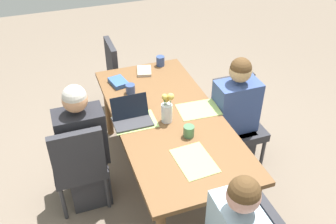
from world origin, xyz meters
The scene contains 17 objects.
ground_plane centered at (0.00, 0.00, 0.00)m, with size 10.00×10.00×0.00m, color #756656.
dining_table centered at (0.00, 0.00, 0.67)m, with size 1.95×0.90×0.76m.
chair_far_left_near centered at (-0.03, 0.80, 0.50)m, with size 0.44×0.44×0.90m.
person_far_left_near centered at (0.05, 0.74, 0.53)m, with size 0.36×0.40×1.19m.
chair_near_left_mid centered at (0.09, -0.73, 0.50)m, with size 0.44×0.44×0.90m.
person_near_left_mid centered at (0.02, -0.67, 0.53)m, with size 0.36×0.40×1.19m.
chair_head_right_right_near centered at (1.30, 0.10, 0.50)m, with size 0.44×0.44×0.90m.
flower_vase centered at (-0.05, 0.03, 0.88)m, with size 0.09×0.10×0.28m.
placemat_far_left_near centered at (0.02, 0.29, 0.76)m, with size 0.36×0.26×0.00m, color #9EBC66.
placemat_near_left_mid centered at (0.01, -0.29, 0.76)m, with size 0.36×0.26×0.00m, color #9EBC66.
placemat_head_left_left_far centered at (-0.59, 0.00, 0.76)m, with size 0.36×0.26×0.00m, color #9EBC66.
laptop_far_left_near centered at (0.04, 0.31, 0.80)m, with size 0.22×0.32×0.21m.
coffee_mug_near_left centered at (-0.30, -0.07, 0.81)m, with size 0.09×0.09×0.10m, color #47704C.
coffee_mug_near_right centered at (0.89, -0.23, 0.81)m, with size 0.09×0.09×0.10m, color #33477A.
coffee_mug_centre_left centered at (0.48, 0.20, 0.80)m, with size 0.09×0.09×0.09m, color #33477A.
book_red_cover centered at (0.81, -0.03, 0.77)m, with size 0.20×0.14×0.03m, color #B2A38E.
book_blue_cover centered at (0.67, 0.28, 0.78)m, with size 0.20×0.14×0.04m, color #335693.
Camera 1 is at (-2.45, 0.87, 2.68)m, focal length 40.09 mm.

